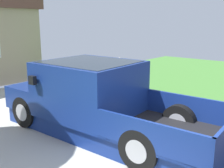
# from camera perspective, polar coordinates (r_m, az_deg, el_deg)

# --- Properties ---
(pickup_truck) EXTENTS (2.34, 5.54, 1.73)m
(pickup_truck) POSITION_cam_1_polar(r_m,az_deg,el_deg) (6.54, -3.81, -3.48)
(pickup_truck) COLOR navy
(pickup_truck) RESTS_ON ground
(person_with_hat) EXTENTS (0.54, 0.54, 1.69)m
(person_with_hat) POSITION_cam_1_polar(r_m,az_deg,el_deg) (7.63, 1.60, 0.09)
(person_with_hat) COLOR black
(person_with_hat) RESTS_ON ground
(handbag) EXTENTS (0.35, 0.19, 0.42)m
(handbag) POSITION_cam_1_polar(r_m,az_deg,el_deg) (7.50, 2.48, -6.51)
(handbag) COLOR #B24C56
(handbag) RESTS_ON ground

